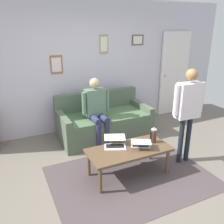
# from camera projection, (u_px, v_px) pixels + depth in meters

# --- Properties ---
(ground_plane) EXTENTS (7.68, 7.68, 0.00)m
(ground_plane) POSITION_uv_depth(u_px,v_px,m) (136.00, 176.00, 3.74)
(ground_plane) COLOR slate
(area_rug) EXTENTS (2.39, 1.72, 0.01)m
(area_rug) POSITION_uv_depth(u_px,v_px,m) (131.00, 177.00, 3.71)
(area_rug) COLOR #4C4042
(area_rug) RESTS_ON ground_plane
(back_wall) EXTENTS (7.04, 0.11, 2.70)m
(back_wall) POSITION_uv_depth(u_px,v_px,m) (85.00, 67.00, 5.14)
(back_wall) COLOR silver
(back_wall) RESTS_ON ground_plane
(interior_door) EXTENTS (0.82, 0.09, 2.05)m
(interior_door) POSITION_uv_depth(u_px,v_px,m) (174.00, 74.00, 6.11)
(interior_door) COLOR white
(interior_door) RESTS_ON ground_plane
(couch) EXTENTS (1.83, 0.93, 0.88)m
(couch) POSITION_uv_depth(u_px,v_px,m) (104.00, 122.00, 4.99)
(couch) COLOR #4F604B
(couch) RESTS_ON ground_plane
(coffee_table) EXTENTS (1.25, 0.59, 0.45)m
(coffee_table) POSITION_uv_depth(u_px,v_px,m) (129.00, 152.00, 3.65)
(coffee_table) COLOR brown
(coffee_table) RESTS_ON ground_plane
(laptop_left) EXTENTS (0.42, 0.42, 0.13)m
(laptop_left) POSITION_uv_depth(u_px,v_px,m) (115.00, 143.00, 3.71)
(laptop_left) COLOR silver
(laptop_left) RESTS_ON coffee_table
(laptop_center) EXTENTS (0.41, 0.42, 0.12)m
(laptop_center) POSITION_uv_depth(u_px,v_px,m) (141.00, 144.00, 3.70)
(laptop_center) COLOR silver
(laptop_center) RESTS_ON coffee_table
(french_press) EXTENTS (0.11, 0.09, 0.26)m
(french_press) POSITION_uv_depth(u_px,v_px,m) (154.00, 136.00, 3.80)
(french_press) COLOR #4C3323
(french_press) RESTS_ON coffee_table
(person_standing) EXTENTS (0.57, 0.20, 1.59)m
(person_standing) POSITION_uv_depth(u_px,v_px,m) (188.00, 105.00, 3.81)
(person_standing) COLOR #1A242C
(person_standing) RESTS_ON ground_plane
(person_seated) EXTENTS (0.55, 0.51, 1.28)m
(person_seated) POSITION_uv_depth(u_px,v_px,m) (97.00, 108.00, 4.56)
(person_seated) COLOR #2D2F52
(person_seated) RESTS_ON ground_plane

